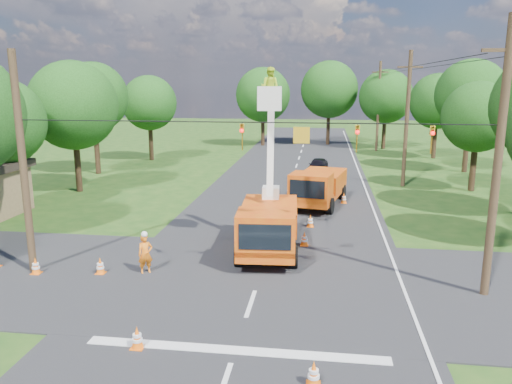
# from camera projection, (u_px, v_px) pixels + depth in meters

# --- Properties ---
(ground) EXTENTS (140.00, 140.00, 0.00)m
(ground) POSITION_uv_depth(u_px,v_px,m) (289.00, 188.00, 37.11)
(ground) COLOR #1C4414
(ground) RESTS_ON ground
(road_main) EXTENTS (12.00, 100.00, 0.06)m
(road_main) POSITION_uv_depth(u_px,v_px,m) (289.00, 188.00, 37.11)
(road_main) COLOR black
(road_main) RESTS_ON ground
(road_cross) EXTENTS (56.00, 10.00, 0.07)m
(road_cross) POSITION_uv_depth(u_px,v_px,m) (258.00, 283.00, 19.69)
(road_cross) COLOR black
(road_cross) RESTS_ON ground
(stop_bar) EXTENTS (9.00, 0.45, 0.02)m
(stop_bar) POSITION_uv_depth(u_px,v_px,m) (235.00, 352.00, 14.66)
(stop_bar) COLOR silver
(stop_bar) RESTS_ON ground
(edge_line) EXTENTS (0.12, 90.00, 0.02)m
(edge_line) POSITION_uv_depth(u_px,v_px,m) (366.00, 190.00, 36.38)
(edge_line) COLOR silver
(edge_line) RESTS_ON ground
(bucket_truck) EXTENTS (2.99, 6.81, 8.40)m
(bucket_truck) POSITION_uv_depth(u_px,v_px,m) (269.00, 215.00, 22.87)
(bucket_truck) COLOR #D4640E
(bucket_truck) RESTS_ON ground
(second_truck) EXTENTS (3.69, 6.89, 2.45)m
(second_truck) POSITION_uv_depth(u_px,v_px,m) (318.00, 186.00, 31.62)
(second_truck) COLOR #D4640E
(second_truck) RESTS_ON ground
(ground_worker) EXTENTS (0.73, 0.66, 1.66)m
(ground_worker) POSITION_uv_depth(u_px,v_px,m) (145.00, 254.00, 20.48)
(ground_worker) COLOR #FF5215
(ground_worker) RESTS_ON ground
(distant_car) EXTENTS (1.99, 3.81, 1.24)m
(distant_car) POSITION_uv_depth(u_px,v_px,m) (318.00, 165.00, 43.53)
(distant_car) COLOR black
(distant_car) RESTS_ON ground
(traffic_cone_0) EXTENTS (0.38, 0.38, 0.71)m
(traffic_cone_0) POSITION_uv_depth(u_px,v_px,m) (137.00, 338.00, 14.74)
(traffic_cone_0) COLOR orange
(traffic_cone_0) RESTS_ON ground
(traffic_cone_1) EXTENTS (0.38, 0.38, 0.71)m
(traffic_cone_1) POSITION_uv_depth(u_px,v_px,m) (314.00, 374.00, 12.92)
(traffic_cone_1) COLOR orange
(traffic_cone_1) RESTS_ON ground
(traffic_cone_2) EXTENTS (0.38, 0.38, 0.71)m
(traffic_cone_2) POSITION_uv_depth(u_px,v_px,m) (304.00, 239.00, 24.00)
(traffic_cone_2) COLOR orange
(traffic_cone_2) RESTS_ON ground
(traffic_cone_3) EXTENTS (0.38, 0.38, 0.71)m
(traffic_cone_3) POSITION_uv_depth(u_px,v_px,m) (310.00, 221.00, 27.11)
(traffic_cone_3) COLOR orange
(traffic_cone_3) RESTS_ON ground
(traffic_cone_4) EXTENTS (0.38, 0.38, 0.71)m
(traffic_cone_4) POSITION_uv_depth(u_px,v_px,m) (100.00, 266.00, 20.49)
(traffic_cone_4) COLOR orange
(traffic_cone_4) RESTS_ON ground
(traffic_cone_5) EXTENTS (0.38, 0.38, 0.71)m
(traffic_cone_5) POSITION_uv_depth(u_px,v_px,m) (36.00, 266.00, 20.48)
(traffic_cone_5) COLOR orange
(traffic_cone_5) RESTS_ON ground
(traffic_cone_7) EXTENTS (0.38, 0.38, 0.71)m
(traffic_cone_7) POSITION_uv_depth(u_px,v_px,m) (344.00, 198.00, 32.41)
(traffic_cone_7) COLOR orange
(traffic_cone_7) RESTS_ON ground
(pole_right_near) EXTENTS (1.80, 0.30, 10.00)m
(pole_right_near) POSITION_uv_depth(u_px,v_px,m) (498.00, 159.00, 17.48)
(pole_right_near) COLOR #4C3823
(pole_right_near) RESTS_ON ground
(pole_right_mid) EXTENTS (1.80, 0.30, 10.00)m
(pole_right_mid) POSITION_uv_depth(u_px,v_px,m) (407.00, 118.00, 36.83)
(pole_right_mid) COLOR #4C3823
(pole_right_mid) RESTS_ON ground
(pole_right_far) EXTENTS (1.80, 0.30, 10.00)m
(pole_right_far) POSITION_uv_depth(u_px,v_px,m) (378.00, 106.00, 56.19)
(pole_right_far) COLOR #4C3823
(pole_right_far) RESTS_ON ground
(pole_left) EXTENTS (0.30, 0.30, 9.00)m
(pole_left) POSITION_uv_depth(u_px,v_px,m) (23.00, 165.00, 19.95)
(pole_left) COLOR #4C3823
(pole_left) RESTS_ON ground
(signal_span) EXTENTS (18.00, 0.29, 1.07)m
(signal_span) POSITION_uv_depth(u_px,v_px,m) (319.00, 135.00, 18.12)
(signal_span) COLOR black
(signal_span) RESTS_ON ground
(tree_left_c) EXTENTS (5.20, 5.20, 8.06)m
(tree_left_c) POSITION_uv_depth(u_px,v_px,m) (0.00, 122.00, 29.36)
(tree_left_c) COLOR #382616
(tree_left_c) RESTS_ON ground
(tree_left_d) EXTENTS (6.20, 6.20, 9.24)m
(tree_left_d) POSITION_uv_depth(u_px,v_px,m) (73.00, 106.00, 34.83)
(tree_left_d) COLOR #382616
(tree_left_d) RESTS_ON ground
(tree_left_e) EXTENTS (5.80, 5.80, 9.41)m
(tree_left_e) POSITION_uv_depth(u_px,v_px,m) (93.00, 97.00, 41.75)
(tree_left_e) COLOR #382616
(tree_left_e) RESTS_ON ground
(tree_left_f) EXTENTS (5.40, 5.40, 8.40)m
(tree_left_f) POSITION_uv_depth(u_px,v_px,m) (149.00, 103.00, 49.41)
(tree_left_f) COLOR #382616
(tree_left_f) RESTS_ON ground
(tree_right_c) EXTENTS (5.00, 5.00, 7.83)m
(tree_right_c) POSITION_uv_depth(u_px,v_px,m) (478.00, 117.00, 35.21)
(tree_right_c) COLOR #382616
(tree_right_c) RESTS_ON ground
(tree_right_d) EXTENTS (6.00, 6.00, 9.70)m
(tree_right_d) POSITION_uv_depth(u_px,v_px,m) (471.00, 95.00, 42.45)
(tree_right_d) COLOR #382616
(tree_right_d) RESTS_ON ground
(tree_right_e) EXTENTS (5.60, 5.60, 8.63)m
(tree_right_e) POSITION_uv_depth(u_px,v_px,m) (437.00, 101.00, 50.51)
(tree_right_e) COLOR #382616
(tree_right_e) RESTS_ON ground
(tree_far_a) EXTENTS (6.60, 6.60, 9.50)m
(tree_far_a) POSITION_uv_depth(u_px,v_px,m) (263.00, 95.00, 60.61)
(tree_far_a) COLOR #382616
(tree_far_a) RESTS_ON ground
(tree_far_b) EXTENTS (7.00, 7.00, 10.32)m
(tree_far_b) POSITION_uv_depth(u_px,v_px,m) (329.00, 90.00, 61.37)
(tree_far_b) COLOR #382616
(tree_far_b) RESTS_ON ground
(tree_far_c) EXTENTS (6.20, 6.20, 9.18)m
(tree_far_c) POSITION_uv_depth(u_px,v_px,m) (386.00, 97.00, 57.78)
(tree_far_c) COLOR #382616
(tree_far_c) RESTS_ON ground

